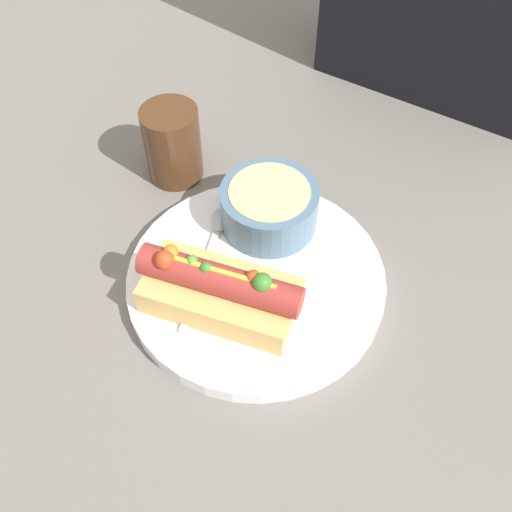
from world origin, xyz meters
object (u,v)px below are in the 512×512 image
object	(u,v)px
hot_dog	(220,290)
drinking_glass	(173,144)
spoon	(214,239)
soup_bowl	(269,205)

from	to	relation	value
hot_dog	drinking_glass	xyz separation A→B (m)	(-0.15, 0.13, 0.00)
hot_dog	spoon	xyz separation A→B (m)	(-0.05, 0.06, -0.02)
soup_bowl	drinking_glass	distance (m)	0.14
hot_dog	spoon	size ratio (longest dim) A/B	1.02
hot_dog	spoon	bearing A→B (deg)	116.73
spoon	drinking_glass	size ratio (longest dim) A/B	1.73
hot_dog	drinking_glass	size ratio (longest dim) A/B	1.76
hot_dog	spoon	distance (m)	0.08
hot_dog	soup_bowl	size ratio (longest dim) A/B	1.55
hot_dog	drinking_glass	world-z (taller)	drinking_glass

